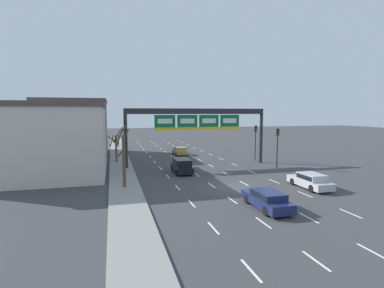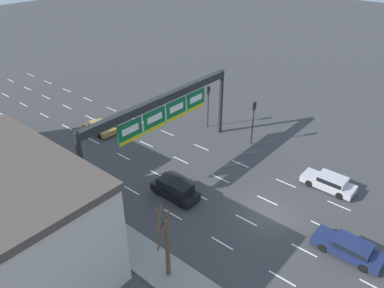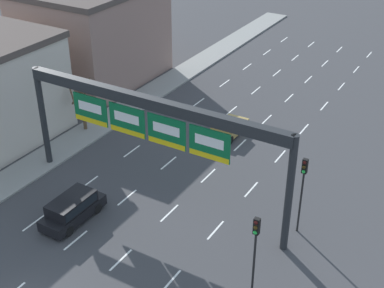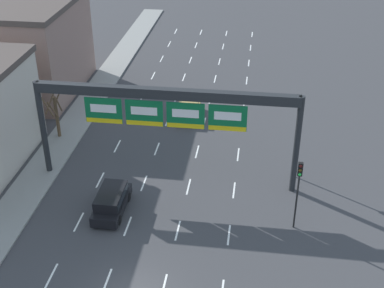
# 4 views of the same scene
# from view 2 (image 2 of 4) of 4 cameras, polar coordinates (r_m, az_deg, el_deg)

# --- Properties ---
(ground_plane) EXTENTS (220.00, 220.00, 0.00)m
(ground_plane) POSITION_cam_2_polar(r_m,az_deg,el_deg) (31.75, 11.45, -10.59)
(ground_plane) COLOR #3D3D3F
(lane_dashes) EXTENTS (10.02, 67.00, 0.01)m
(lane_dashes) POSITION_cam_2_polar(r_m,az_deg,el_deg) (38.37, -6.15, -2.16)
(lane_dashes) COLOR white
(lane_dashes) RESTS_ON ground_plane
(sign_gantry) EXTENTS (18.53, 0.70, 7.38)m
(sign_gantry) POSITION_cam_2_polar(r_m,az_deg,el_deg) (34.23, -4.41, 5.30)
(sign_gantry) COLOR #232628
(sign_gantry) RESTS_ON ground_plane
(suv_black) EXTENTS (1.81, 4.33, 1.63)m
(suv_black) POSITION_cam_2_polar(r_m,az_deg,el_deg) (32.51, -2.58, -6.73)
(suv_black) COLOR black
(suv_black) RESTS_ON ground_plane
(car_gold) EXTENTS (1.92, 3.95, 1.27)m
(car_gold) POSITION_cam_2_polar(r_m,az_deg,el_deg) (43.82, -13.88, 2.47)
(car_gold) COLOR #A88947
(car_gold) RESTS_ON ground_plane
(car_silver) EXTENTS (1.83, 4.66, 1.37)m
(car_silver) POSITION_cam_2_polar(r_m,az_deg,el_deg) (35.69, 20.25, -5.44)
(car_silver) COLOR #B7B7BC
(car_silver) RESTS_ON ground_plane
(car_navy) EXTENTS (1.82, 4.83, 1.32)m
(car_navy) POSITION_cam_2_polar(r_m,az_deg,el_deg) (29.72, 22.82, -14.35)
(car_navy) COLOR #19234C
(car_navy) RESTS_ON ground_plane
(traffic_light_near_gantry) EXTENTS (0.30, 0.35, 5.03)m
(traffic_light_near_gantry) POSITION_cam_2_polar(r_m,az_deg,el_deg) (42.69, 2.51, 6.91)
(traffic_light_near_gantry) COLOR black
(traffic_light_near_gantry) RESTS_ON ground_plane
(traffic_light_mid_block) EXTENTS (0.30, 0.35, 4.91)m
(traffic_light_mid_block) POSITION_cam_2_polar(r_m,az_deg,el_deg) (39.54, 9.39, 4.41)
(traffic_light_mid_block) COLOR black
(traffic_light_mid_block) RESTS_ON ground_plane
(tree_bare_closest) EXTENTS (1.79, 1.96, 4.41)m
(tree_bare_closest) POSITION_cam_2_polar(r_m,az_deg,el_deg) (34.73, -22.34, -3.74)
(tree_bare_closest) COLOR brown
(tree_bare_closest) RESTS_ON sidewalk_left
(tree_bare_second) EXTENTS (1.31, 0.92, 5.55)m
(tree_bare_second) POSITION_cam_2_polar(r_m,az_deg,el_deg) (24.75, -3.99, -14.87)
(tree_bare_second) COLOR brown
(tree_bare_second) RESTS_ON sidewalk_left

